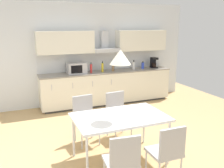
{
  "coord_description": "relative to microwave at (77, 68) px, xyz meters",
  "views": [
    {
      "loc": [
        -1.56,
        -3.6,
        2.15
      ],
      "look_at": [
        0.22,
        0.78,
        1.0
      ],
      "focal_mm": 40.0,
      "sensor_mm": 36.0,
      "label": 1
    }
  ],
  "objects": [
    {
      "name": "dining_table",
      "position": [
        -0.05,
        -2.85,
        -0.33
      ],
      "size": [
        1.43,
        0.9,
        0.75
      ],
      "color": "white",
      "rests_on": "ground_plane"
    },
    {
      "name": "backsplash_tile",
      "position": [
        0.84,
        0.28,
        0.1
      ],
      "size": [
        3.59,
        0.02,
        0.48
      ],
      "primitive_type": "cube",
      "color": "silver",
      "rests_on": "kitchen_counter"
    },
    {
      "name": "chair_near_left",
      "position": [
        -0.38,
        -3.68,
        -0.5
      ],
      "size": [
        0.44,
        0.44,
        0.87
      ],
      "color": "#B2B2B7",
      "rests_on": "ground_plane"
    },
    {
      "name": "chair_near_right",
      "position": [
        0.28,
        -3.68,
        -0.5
      ],
      "size": [
        0.4,
        0.4,
        0.87
      ],
      "color": "#B2B2B7",
      "rests_on": "ground_plane"
    },
    {
      "name": "bottle_blue",
      "position": [
        1.93,
        -0.0,
        -0.05
      ],
      "size": [
        0.08,
        0.08,
        0.21
      ],
      "color": "blue",
      "rests_on": "kitchen_counter"
    },
    {
      "name": "coffee_maker",
      "position": [
        2.3,
        0.03,
        0.01
      ],
      "size": [
        0.18,
        0.19,
        0.3
      ],
      "color": "black",
      "rests_on": "kitchen_counter"
    },
    {
      "name": "bottle_brown",
      "position": [
        1.0,
        -0.02,
        -0.05
      ],
      "size": [
        0.07,
        0.07,
        0.21
      ],
      "color": "brown",
      "rests_on": "kitchen_counter"
    },
    {
      "name": "wall_back",
      "position": [
        0.02,
        0.34,
        0.31
      ],
      "size": [
        6.59,
        0.1,
        2.69
      ],
      "primitive_type": "cube",
      "color": "silver",
      "rests_on": "ground_plane"
    },
    {
      "name": "chair_far_right",
      "position": [
        0.27,
        -2.02,
        -0.5
      ],
      "size": [
        0.44,
        0.44,
        0.87
      ],
      "color": "#B2B2B7",
      "rests_on": "ground_plane"
    },
    {
      "name": "chair_far_left",
      "position": [
        -0.38,
        -2.02,
        -0.5
      ],
      "size": [
        0.44,
        0.44,
        0.87
      ],
      "color": "#B2B2B7",
      "rests_on": "ground_plane"
    },
    {
      "name": "pendant_lamp",
      "position": [
        -0.05,
        -2.85,
        0.63
      ],
      "size": [
        0.32,
        0.32,
        0.22
      ],
      "primitive_type": "cone",
      "color": "silver"
    },
    {
      "name": "ground_plane",
      "position": [
        0.02,
        -2.59,
        -1.05
      ],
      "size": [
        8.23,
        8.64,
        0.02
      ],
      "primitive_type": "cube",
      "color": "tan"
    },
    {
      "name": "microwave",
      "position": [
        0.0,
        0.0,
        0.0
      ],
      "size": [
        0.48,
        0.35,
        0.28
      ],
      "color": "#ADADB2",
      "rests_on": "kitchen_counter"
    },
    {
      "name": "bottle_yellow",
      "position": [
        0.7,
        -0.03,
        -0.02
      ],
      "size": [
        0.06,
        0.06,
        0.28
      ],
      "color": "yellow",
      "rests_on": "kitchen_counter"
    },
    {
      "name": "upper_wall_cabinets",
      "position": [
        0.84,
        0.13,
        0.64
      ],
      "size": [
        3.59,
        0.4,
        0.56
      ],
      "color": "silver"
    },
    {
      "name": "bottle_white",
      "position": [
        1.63,
        -0.01,
        -0.03
      ],
      "size": [
        0.08,
        0.08,
        0.26
      ],
      "color": "white",
      "rests_on": "kitchen_counter"
    },
    {
      "name": "bottle_red",
      "position": [
        0.37,
        -0.05,
        -0.02
      ],
      "size": [
        0.06,
        0.06,
        0.27
      ],
      "color": "red",
      "rests_on": "kitchen_counter"
    },
    {
      "name": "kitchen_counter",
      "position": [
        0.84,
        0.0,
        -0.58
      ],
      "size": [
        3.61,
        0.61,
        0.9
      ],
      "color": "#333333",
      "rests_on": "ground_plane"
    }
  ]
}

